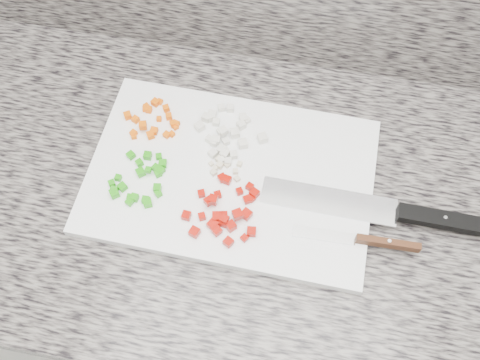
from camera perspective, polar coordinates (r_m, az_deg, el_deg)
name	(u,v)px	position (r m, az deg, el deg)	size (l,w,h in m)	color
cabinet	(269,282)	(1.34, 3.07, -10.85)	(3.92, 0.62, 0.86)	silver
countertop	(281,201)	(0.92, 4.39, -2.27)	(3.96, 0.64, 0.04)	slate
cutting_board	(231,176)	(0.91, -1.00, 0.46)	(0.48, 0.32, 0.02)	white
carrot_pile	(153,120)	(0.96, -9.28, 6.29)	(0.10, 0.09, 0.02)	#E25A04
onion_pile	(226,133)	(0.93, -1.49, 5.01)	(0.13, 0.12, 0.02)	silver
green_pepper_pile	(141,180)	(0.90, -10.56, -0.03)	(0.10, 0.11, 0.02)	#21970D
red_pepper_pile	(225,213)	(0.86, -1.66, -3.52)	(0.12, 0.13, 0.02)	#A00B02
garlic_pile	(224,166)	(0.90, -1.77, 1.45)	(0.06, 0.05, 0.01)	beige
chef_knife	(403,213)	(0.90, 17.02, -3.42)	(0.37, 0.05, 0.02)	silver
paring_knife	(372,241)	(0.86, 13.85, -6.35)	(0.20, 0.02, 0.02)	silver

